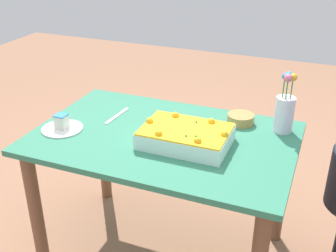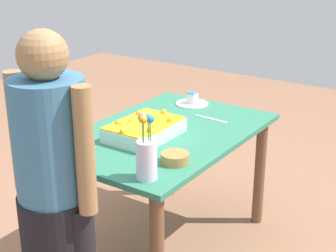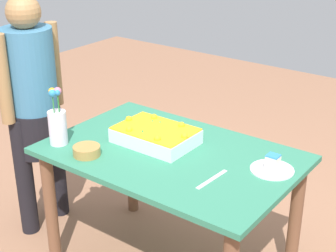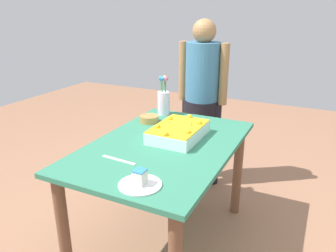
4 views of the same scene
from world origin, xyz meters
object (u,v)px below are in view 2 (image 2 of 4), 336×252
(flower_vase, at_px, (146,155))
(person_standing, at_px, (54,183))
(serving_plate_with_slice, at_px, (192,101))
(cake_knife, at_px, (211,119))
(fruit_bowl, at_px, (175,158))
(sheet_cake, at_px, (145,129))

(flower_vase, relative_size, person_standing, 0.21)
(serving_plate_with_slice, height_order, person_standing, person_standing)
(serving_plate_with_slice, xyz_separation_m, cake_knife, (-0.19, -0.25, -0.02))
(fruit_bowl, bearing_deg, flower_vase, 177.07)
(serving_plate_with_slice, xyz_separation_m, fruit_bowl, (-0.84, -0.42, 0.00))
(serving_plate_with_slice, height_order, fruit_bowl, serving_plate_with_slice)
(sheet_cake, bearing_deg, fruit_bowl, -120.28)
(sheet_cake, distance_m, fruit_bowl, 0.38)
(sheet_cake, xyz_separation_m, person_standing, (-0.82, -0.14, 0.05))
(cake_knife, xyz_separation_m, fruit_bowl, (-0.65, -0.17, 0.02))
(fruit_bowl, bearing_deg, sheet_cake, 59.72)
(sheet_cake, relative_size, fruit_bowl, 2.97)
(sheet_cake, bearing_deg, person_standing, -170.05)
(flower_vase, height_order, person_standing, person_standing)
(cake_knife, height_order, flower_vase, flower_vase)
(sheet_cake, relative_size, person_standing, 0.28)
(sheet_cake, relative_size, cake_knife, 1.85)
(cake_knife, xyz_separation_m, flower_vase, (-0.87, -0.16, 0.11))
(sheet_cake, xyz_separation_m, cake_knife, (0.46, -0.16, -0.04))
(flower_vase, distance_m, person_standing, 0.44)
(sheet_cake, relative_size, serving_plate_with_slice, 1.97)
(flower_vase, xyz_separation_m, fruit_bowl, (0.22, -0.01, -0.09))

